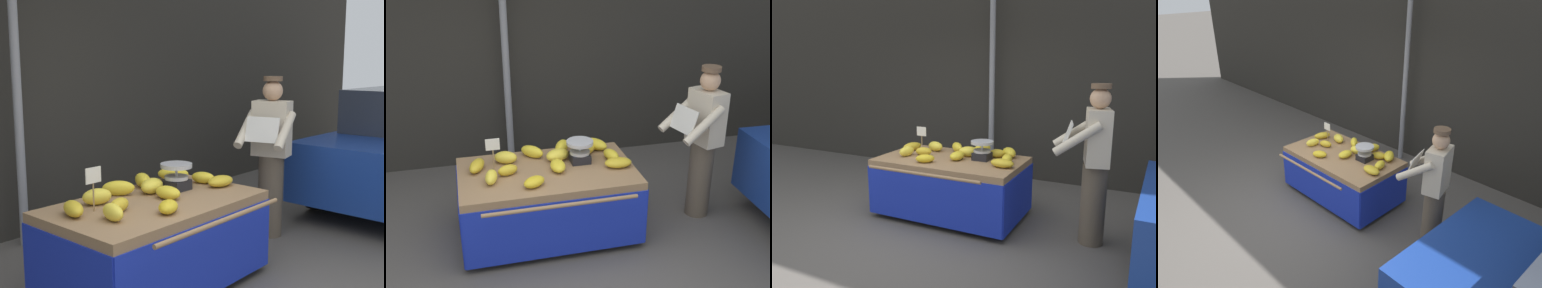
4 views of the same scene
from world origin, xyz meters
The scene contains 20 objects.
ground_plane centered at (0.00, 0.00, 0.00)m, with size 60.00×60.00×0.00m, color #514C47.
back_wall centered at (0.00, 3.08, 2.16)m, with size 16.00×0.24×4.32m, color #2D2B26.
street_pole centered at (0.03, 2.74, 1.65)m, with size 0.09×0.09×3.29m, color gray.
banana_cart centered at (0.21, 1.00, 0.55)m, with size 1.80×1.24×0.75m.
weighing_scale centered at (0.58, 1.11, 0.87)m, with size 0.28×0.28×0.23m.
price_sign centered at (-0.31, 1.14, 1.00)m, with size 0.14×0.01×0.34m.
banana_bunch_0 centered at (-0.19, 0.99, 0.80)m, with size 0.11×0.21×0.10m, color gold.
banana_bunch_1 centered at (-0.48, 1.17, 0.80)m, with size 0.13×0.28×0.11m, color gold.
banana_bunch_2 centered at (0.92, 1.09, 0.80)m, with size 0.12×0.23×0.11m, color yellow.
banana_bunch_3 centered at (0.31, 0.96, 0.80)m, with size 0.15×0.25×0.11m, color yellow.
banana_bunch_4 centered at (0.03, 0.69, 0.80)m, with size 0.14×0.22×0.10m, color gold.
banana_bunch_5 centered at (0.93, 0.89, 0.80)m, with size 0.17×0.28×0.10m, color gold.
banana_bunch_6 centered at (-0.18, 1.27, 0.81)m, with size 0.15×0.24×0.13m, color yellow.
banana_bunch_7 centered at (0.83, 1.39, 0.81)m, with size 0.15×0.29×0.12m, color yellow.
banana_bunch_8 centered at (0.45, 1.41, 0.81)m, with size 0.13×0.26×0.13m, color yellow.
banana_bunch_9 centered at (0.12, 1.35, 0.81)m, with size 0.11×0.27×0.13m, color yellow.
banana_bunch_10 centered at (0.36, 1.20, 0.81)m, with size 0.17×0.25×0.13m, color yellow.
banana_bunch_11 centered at (0.70, 1.30, 0.80)m, with size 0.13×0.21×0.11m, color gold.
banana_bunch_12 centered at (-0.36, 0.86, 0.81)m, with size 0.11×0.23×0.12m, color yellow.
vendor_person centered at (1.92, 0.98, 0.87)m, with size 0.65×0.60×1.71m.
Camera 4 is at (3.99, -2.52, 3.39)m, focal length 34.39 mm.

